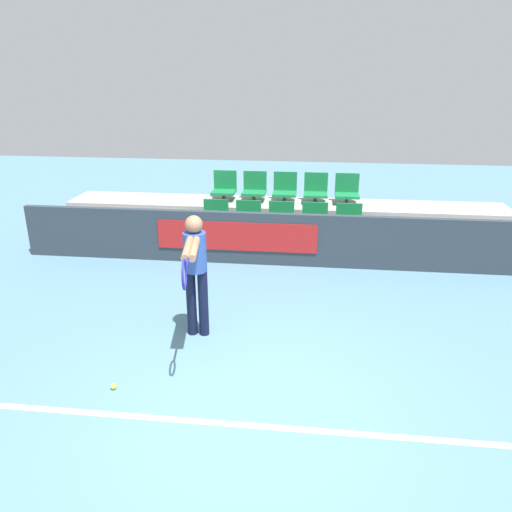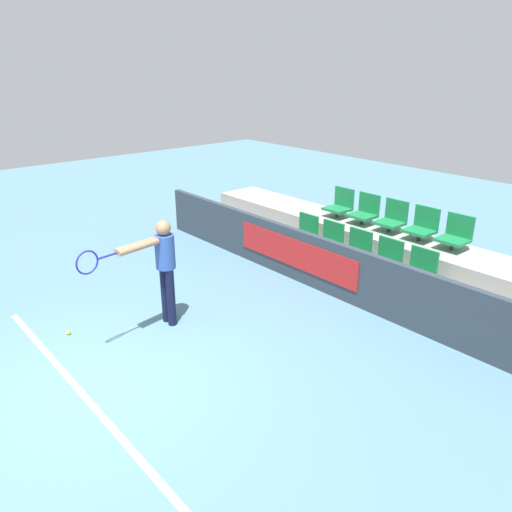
{
  "view_description": "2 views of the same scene",
  "coord_description": "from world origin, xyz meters",
  "px_view_note": "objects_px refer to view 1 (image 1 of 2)",
  "views": [
    {
      "loc": [
        0.6,
        -4.24,
        3.34
      ],
      "look_at": [
        -0.22,
        2.73,
        0.7
      ],
      "focal_mm": 35.0,
      "sensor_mm": 36.0,
      "label": 1
    },
    {
      "loc": [
        5.16,
        -1.92,
        3.76
      ],
      "look_at": [
        -0.23,
        2.76,
        0.97
      ],
      "focal_mm": 35.0,
      "sensor_mm": 36.0,
      "label": 2
    }
  ],
  "objects_px": {
    "stadium_chair_6": "(254,188)",
    "stadium_chair_0": "(215,218)",
    "stadium_chair_2": "(281,220)",
    "stadium_chair_9": "(347,190)",
    "stadium_chair_7": "(285,189)",
    "stadium_chair_3": "(315,221)",
    "stadium_chair_8": "(316,190)",
    "tennis_ball": "(114,387)",
    "stadium_chair_4": "(349,222)",
    "tennis_player": "(195,266)",
    "stadium_chair_1": "(248,219)",
    "stadium_chair_5": "(224,187)"
  },
  "relations": [
    {
      "from": "stadium_chair_6",
      "to": "stadium_chair_7",
      "type": "bearing_deg",
      "value": 0.0
    },
    {
      "from": "stadium_chair_3",
      "to": "tennis_ball",
      "type": "height_order",
      "value": "stadium_chair_3"
    },
    {
      "from": "stadium_chair_3",
      "to": "stadium_chair_9",
      "type": "distance_m",
      "value": 1.29
    },
    {
      "from": "stadium_chair_1",
      "to": "stadium_chair_8",
      "type": "height_order",
      "value": "stadium_chair_8"
    },
    {
      "from": "stadium_chair_2",
      "to": "stadium_chair_9",
      "type": "distance_m",
      "value": 1.7
    },
    {
      "from": "stadium_chair_2",
      "to": "stadium_chair_6",
      "type": "relative_size",
      "value": 1.0
    },
    {
      "from": "stadium_chair_2",
      "to": "stadium_chair_9",
      "type": "xyz_separation_m",
      "value": [
        1.28,
        1.05,
        0.37
      ]
    },
    {
      "from": "stadium_chair_2",
      "to": "tennis_player",
      "type": "xyz_separation_m",
      "value": [
        -0.84,
        -3.48,
        0.39
      ]
    },
    {
      "from": "stadium_chair_3",
      "to": "stadium_chair_9",
      "type": "height_order",
      "value": "stadium_chair_9"
    },
    {
      "from": "stadium_chair_2",
      "to": "stadium_chair_4",
      "type": "height_order",
      "value": "same"
    },
    {
      "from": "stadium_chair_1",
      "to": "stadium_chair_8",
      "type": "bearing_deg",
      "value": 39.43
    },
    {
      "from": "stadium_chair_0",
      "to": "stadium_chair_4",
      "type": "relative_size",
      "value": 1.0
    },
    {
      "from": "stadium_chair_7",
      "to": "stadium_chair_8",
      "type": "height_order",
      "value": "same"
    },
    {
      "from": "stadium_chair_1",
      "to": "stadium_chair_3",
      "type": "height_order",
      "value": "same"
    },
    {
      "from": "stadium_chair_5",
      "to": "stadium_chair_7",
      "type": "bearing_deg",
      "value": 0.0
    },
    {
      "from": "stadium_chair_1",
      "to": "stadium_chair_0",
      "type": "bearing_deg",
      "value": 180.0
    },
    {
      "from": "stadium_chair_8",
      "to": "stadium_chair_9",
      "type": "bearing_deg",
      "value": 0.0
    },
    {
      "from": "stadium_chair_2",
      "to": "stadium_chair_5",
      "type": "xyz_separation_m",
      "value": [
        -1.28,
        1.05,
        0.37
      ]
    },
    {
      "from": "stadium_chair_5",
      "to": "stadium_chair_8",
      "type": "xyz_separation_m",
      "value": [
        1.92,
        0.0,
        0.0
      ]
    },
    {
      "from": "tennis_ball",
      "to": "stadium_chair_4",
      "type": "bearing_deg",
      "value": 59.36
    },
    {
      "from": "stadium_chair_3",
      "to": "tennis_player",
      "type": "xyz_separation_m",
      "value": [
        -1.49,
        -3.48,
        0.39
      ]
    },
    {
      "from": "stadium_chair_4",
      "to": "stadium_chair_8",
      "type": "relative_size",
      "value": 1.0
    },
    {
      "from": "stadium_chair_0",
      "to": "stadium_chair_8",
      "type": "xyz_separation_m",
      "value": [
        1.92,
        1.05,
        0.37
      ]
    },
    {
      "from": "stadium_chair_2",
      "to": "tennis_player",
      "type": "height_order",
      "value": "tennis_player"
    },
    {
      "from": "stadium_chair_5",
      "to": "stadium_chair_8",
      "type": "bearing_deg",
      "value": 0.0
    },
    {
      "from": "tennis_player",
      "to": "stadium_chair_2",
      "type": "bearing_deg",
      "value": 67.64
    },
    {
      "from": "stadium_chair_8",
      "to": "stadium_chair_9",
      "type": "distance_m",
      "value": 0.64
    },
    {
      "from": "stadium_chair_1",
      "to": "tennis_ball",
      "type": "height_order",
      "value": "stadium_chair_1"
    },
    {
      "from": "stadium_chair_1",
      "to": "stadium_chair_7",
      "type": "bearing_deg",
      "value": 58.69
    },
    {
      "from": "stadium_chair_0",
      "to": "stadium_chair_9",
      "type": "relative_size",
      "value": 1.0
    },
    {
      "from": "stadium_chair_3",
      "to": "stadium_chair_9",
      "type": "xyz_separation_m",
      "value": [
        0.64,
        1.05,
        0.37
      ]
    },
    {
      "from": "stadium_chair_3",
      "to": "stadium_chair_4",
      "type": "height_order",
      "value": "same"
    },
    {
      "from": "stadium_chair_1",
      "to": "stadium_chair_2",
      "type": "relative_size",
      "value": 1.0
    },
    {
      "from": "stadium_chair_0",
      "to": "stadium_chair_6",
      "type": "distance_m",
      "value": 1.29
    },
    {
      "from": "stadium_chair_3",
      "to": "stadium_chair_7",
      "type": "height_order",
      "value": "stadium_chair_7"
    },
    {
      "from": "stadium_chair_0",
      "to": "tennis_ball",
      "type": "relative_size",
      "value": 9.02
    },
    {
      "from": "stadium_chair_0",
      "to": "stadium_chair_6",
      "type": "height_order",
      "value": "stadium_chair_6"
    },
    {
      "from": "stadium_chair_1",
      "to": "stadium_chair_3",
      "type": "relative_size",
      "value": 1.0
    },
    {
      "from": "stadium_chair_2",
      "to": "stadium_chair_8",
      "type": "xyz_separation_m",
      "value": [
        0.64,
        1.05,
        0.37
      ]
    },
    {
      "from": "stadium_chair_4",
      "to": "tennis_ball",
      "type": "height_order",
      "value": "stadium_chair_4"
    },
    {
      "from": "stadium_chair_7",
      "to": "stadium_chair_9",
      "type": "height_order",
      "value": "same"
    },
    {
      "from": "stadium_chair_4",
      "to": "tennis_player",
      "type": "xyz_separation_m",
      "value": [
        -2.13,
        -3.48,
        0.39
      ]
    },
    {
      "from": "stadium_chair_3",
      "to": "tennis_player",
      "type": "bearing_deg",
      "value": -113.12
    },
    {
      "from": "stadium_chair_6",
      "to": "stadium_chair_0",
      "type": "bearing_deg",
      "value": -121.31
    },
    {
      "from": "stadium_chair_5",
      "to": "stadium_chair_0",
      "type": "bearing_deg",
      "value": -90.0
    },
    {
      "from": "stadium_chair_2",
      "to": "stadium_chair_5",
      "type": "height_order",
      "value": "stadium_chair_5"
    },
    {
      "from": "stadium_chair_4",
      "to": "stadium_chair_7",
      "type": "height_order",
      "value": "stadium_chair_7"
    },
    {
      "from": "stadium_chair_6",
      "to": "stadium_chair_9",
      "type": "xyz_separation_m",
      "value": [
        1.92,
        0.0,
        0.0
      ]
    },
    {
      "from": "stadium_chair_0",
      "to": "stadium_chair_6",
      "type": "xyz_separation_m",
      "value": [
        0.64,
        1.05,
        0.37
      ]
    },
    {
      "from": "stadium_chair_0",
      "to": "stadium_chair_3",
      "type": "relative_size",
      "value": 1.0
    }
  ]
}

